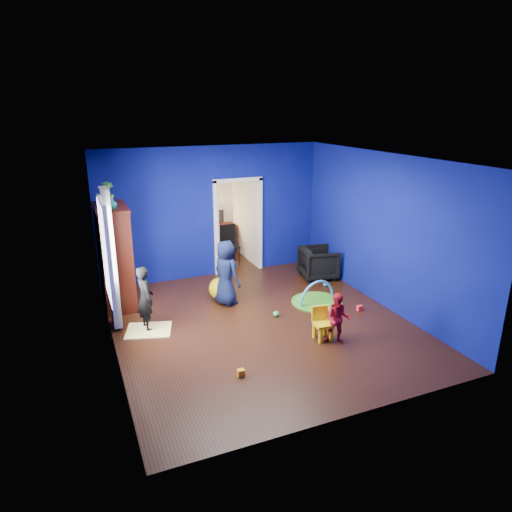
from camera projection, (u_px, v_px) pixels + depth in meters
name	position (u px, v px, depth m)	size (l,w,h in m)	color
floor	(261.00, 324.00, 8.11)	(5.00, 5.50, 0.01)	black
ceiling	(262.00, 159.00, 7.20)	(5.00, 5.50, 0.01)	white
wall_back	(212.00, 213.00, 10.06)	(5.00, 0.02, 2.90)	navy
wall_front	(356.00, 311.00, 5.25)	(5.00, 0.02, 2.90)	navy
wall_left	(107.00, 265.00, 6.74)	(0.02, 5.50, 2.90)	navy
wall_right	(384.00, 231.00, 8.57)	(0.02, 5.50, 2.90)	navy
alcove	(225.00, 211.00, 11.11)	(1.00, 1.75, 2.50)	silver
armchair	(319.00, 263.00, 10.20)	(0.75, 0.77, 0.70)	black
child_black	(145.00, 298.00, 7.76)	(0.42, 0.28, 1.15)	black
child_navy	(226.00, 273.00, 8.76)	(0.63, 0.41, 1.28)	#0F1338
toddler_red	(338.00, 319.00, 7.35)	(0.42, 0.33, 0.86)	red
vase	(111.00, 203.00, 8.02)	(0.21, 0.21, 0.22)	#0B495E
potted_plant	(107.00, 193.00, 8.44)	(0.23, 0.23, 0.40)	#388831
tv_armoire	(115.00, 257.00, 8.62)	(0.58, 1.14, 1.96)	#391709
crt_tv	(117.00, 254.00, 8.62)	(0.46, 0.70, 0.54)	silver
yellow_blanket	(149.00, 330.00, 7.85)	(0.75, 0.60, 0.03)	#F2E07A
hopper_ball	(220.00, 289.00, 9.09)	(0.45, 0.45, 0.45)	yellow
kid_chair	(323.00, 325.00, 7.52)	(0.28, 0.28, 0.50)	yellow
play_mat	(317.00, 302.00, 9.00)	(1.00, 1.00, 0.03)	#4B9D23
toy_arch	(317.00, 302.00, 9.00)	(0.89, 0.89, 0.05)	#3F8CD8
window_left	(105.00, 252.00, 7.02)	(0.03, 0.95, 1.55)	white
curtain	(111.00, 259.00, 7.64)	(0.14, 0.42, 2.40)	slate
doorway	(238.00, 227.00, 10.41)	(1.16, 0.10, 2.10)	white
study_desk	(218.00, 239.00, 11.94)	(0.88, 0.44, 0.75)	#3D140A
desk_monitor	(216.00, 216.00, 11.87)	(0.40, 0.05, 0.32)	black
desk_lamp	(206.00, 219.00, 11.72)	(0.14, 0.14, 0.14)	#FFD88C
folding_chair	(230.00, 246.00, 11.08)	(0.40, 0.40, 0.92)	black
book_shelf	(215.00, 175.00, 11.52)	(0.88, 0.24, 0.04)	white
toy_0	(360.00, 308.00, 8.64)	(0.10, 0.08, 0.10)	red
toy_1	(326.00, 284.00, 9.79)	(0.11, 0.11, 0.11)	blue
toy_2	(241.00, 373.00, 6.55)	(0.10, 0.08, 0.10)	orange
toy_3	(299.00, 299.00, 9.01)	(0.11, 0.11, 0.11)	green
toy_4	(335.00, 309.00, 8.61)	(0.10, 0.08, 0.10)	#C249B1
toy_5	(276.00, 314.00, 8.39)	(0.11, 0.11, 0.11)	green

